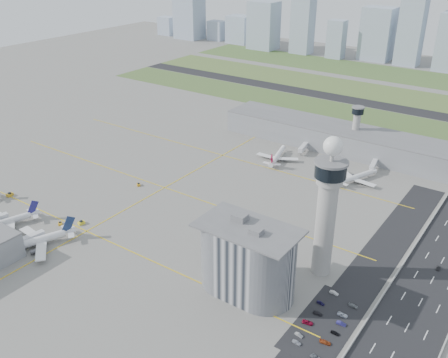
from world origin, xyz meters
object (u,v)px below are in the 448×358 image
Objects in this scene: tug_5 at (340,166)px; car_lot_1 at (299,335)px; car_lot_0 at (297,342)px; secondary_tower at (356,125)px; jet_bridge_far_0 at (306,146)px; tug_3 at (139,184)px; jet_bridge_near_2 at (17,246)px; car_lot_7 at (325,342)px; airplane_far_b at (357,174)px; car_lot_4 at (321,303)px; airplane_far_a at (278,153)px; car_hw_1 at (438,268)px; car_lot_8 at (335,333)px; airplane_near_b at (2,219)px; tug_2 at (81,222)px; car_lot_9 at (341,323)px; admin_building at (247,260)px; car_lot_6 at (316,358)px; jet_bridge_far_1 at (375,163)px; car_lot_2 at (308,322)px; tug_1 at (60,223)px; tug_4 at (318,171)px; control_tower at (327,202)px; car_lot_11 at (353,306)px; car_lot_3 at (318,313)px; car_lot_10 at (343,315)px; tug_0 at (10,194)px; car_lot_5 at (334,293)px.

tug_5 reaches higher than car_lot_1.
secondary_tower is at bearing 21.17° from car_lot_0.
secondary_tower is at bearing 112.74° from jet_bridge_far_0.
secondary_tower is 153.65m from tug_3.
jet_bridge_near_2 is 148.67m from car_lot_7.
airplane_far_b is 121.92m from car_lot_4.
airplane_far_a is at bearing 111.81° from airplane_far_b.
car_hw_1 is at bearing -24.05° from car_lot_4.
tug_3 reaches higher than car_lot_8.
airplane_near_b is 39.66m from tug_2.
car_lot_9 is (91.59, -151.06, -2.22)m from jet_bridge_far_0.
car_lot_6 is (41.18, -18.47, -14.73)m from admin_building.
airplane_near_b is 225.37m from jet_bridge_far_1.
jet_bridge_near_2 is 4.14× the size of tug_2.
car_lot_1 is at bearing 130.67° from car_lot_8.
admin_building is 36.37m from car_lot_1.
airplane_far_a reaches higher than car_lot_0.
tug_2 is 130.27m from car_lot_4.
car_lot_2 reaches higher than car_lot_4.
admin_building reaches higher than tug_5.
car_lot_9 is (43.17, -124.23, -4.16)m from airplane_far_b.
car_lot_1 is (139.33, -0.44, -0.25)m from tug_1.
admin_building is 128.48m from tug_4.
jet_bridge_near_2 is at bearing 170.13° from airplane_far_b.
tug_5 is at bearing 19.76° from car_lot_9.
car_lot_1 is 0.94× the size of car_hw_1.
car_lot_11 is (21.46, -14.53, -34.46)m from control_tower.
tug_3 is 0.73× the size of car_lot_3.
tug_5 reaches higher than car_lot_2.
admin_building is 46.64m from car_lot_11.
car_lot_7 is at bearing -13.39° from admin_building.
car_lot_1 is at bearing 157.54° from car_lot_10.
car_lot_6 is at bearing -66.40° from control_tower.
tug_4 is 0.63× the size of car_lot_7.
jet_bridge_far_1 is 3.40× the size of car_lot_6.
car_lot_7 reaches higher than car_lot_2.
car_lot_7 is at bearing -62.42° from control_tower.
car_lot_9 is (199.80, 10.56, -0.43)m from tug_0.
jet_bridge_near_2 is at bearing 104.68° from car_lot_0.
admin_building is 154.50m from jet_bridge_far_1.
car_lot_3 is 66.48m from car_hw_1.
car_lot_8 is (41.73, -157.14, -2.27)m from jet_bridge_far_1.
airplane_near_b is 10.77× the size of tug_5.
car_lot_5 reaches higher than car_lot_2.
airplane_near_b reaches higher than jet_bridge_far_0.
car_lot_0 is at bearing 15.81° from jet_bridge_far_0.
jet_bridge_far_0 is at bearing -30.58° from airplane_far_a.
jet_bridge_far_0 is 171.59m from car_lot_3.
car_lot_11 is 1.13× the size of car_hw_1.
car_lot_7 is 12.66m from car_lot_9.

